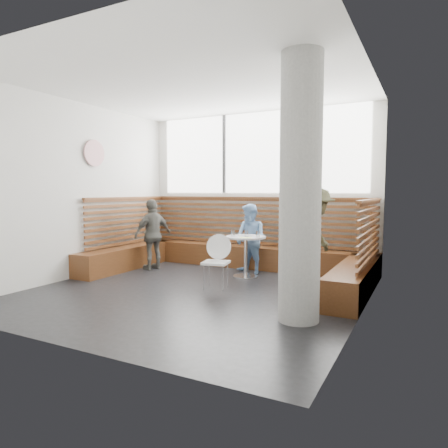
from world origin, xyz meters
The scene contains 15 objects.
room centered at (0.00, 0.00, 1.60)m, with size 5.00×5.00×3.20m.
booth centered at (0.00, 1.77, 0.41)m, with size 5.00×2.50×1.44m.
concrete_column centered at (1.85, -0.60, 1.60)m, with size 0.50×0.50×3.20m, color gray.
wall_art centered at (-2.46, 0.40, 2.30)m, with size 0.50×0.50×0.03m, color white.
cafe_table centered at (0.26, 1.37, 0.54)m, with size 0.74×0.74×0.76m.
cafe_chair centered at (0.19, 0.41, 0.51)m, with size 0.42×0.41×0.87m.
adult_man centered at (1.58, 1.23, 0.82)m, with size 1.06×0.61×1.65m, color #43442D.
child_back centered at (0.20, 1.73, 0.67)m, with size 0.65×0.51×1.34m, color #78A1D1.
child_left centered at (-1.71, 1.19, 0.71)m, with size 0.83×0.35×1.42m, color #57564F.
plate_near centered at (0.15, 1.45, 0.76)m, with size 0.18×0.18×0.01m, color white.
plate_far centered at (0.30, 1.51, 0.77)m, with size 0.21×0.21×0.01m, color white.
glass_left centered at (0.03, 1.30, 0.81)m, with size 0.07×0.07×0.11m, color white.
glass_mid centered at (0.29, 1.32, 0.81)m, with size 0.07×0.07×0.11m, color white.
glass_right centered at (0.51, 1.35, 0.81)m, with size 0.07×0.07×0.11m, color white.
menu_card centered at (0.36, 1.15, 0.76)m, with size 0.21×0.15×0.00m, color #A5C64C.
Camera 1 is at (3.23, -5.27, 1.59)m, focal length 32.00 mm.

